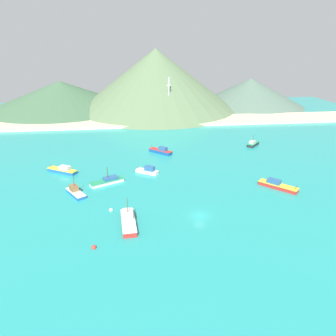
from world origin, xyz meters
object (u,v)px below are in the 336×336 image
at_px(fishing_boat_7, 128,221).
at_px(buoy_0, 111,210).
at_px(fishing_boat_2, 277,185).
at_px(fishing_boat_5, 161,151).
at_px(fishing_boat_3, 148,171).
at_px(fishing_boat_6, 63,170).
at_px(buoy_1, 94,247).
at_px(fishing_boat_4, 253,144).
at_px(fishing_boat_1, 75,192).
at_px(fishing_boat_8, 108,181).
at_px(radio_tower, 169,99).

height_order(fishing_boat_7, buoy_0, fishing_boat_7).
relative_size(fishing_boat_2, fishing_boat_5, 1.14).
height_order(fishing_boat_3, fishing_boat_6, fishing_boat_3).
bearing_deg(buoy_1, fishing_boat_4, 46.97).
bearing_deg(fishing_boat_1, fishing_boat_8, 37.89).
height_order(fishing_boat_2, fishing_boat_5, fishing_boat_5).
xyz_separation_m(fishing_boat_1, fishing_boat_2, (57.12, -2.74, 0.01)).
bearing_deg(fishing_boat_5, fishing_boat_7, -104.17).
bearing_deg(fishing_boat_8, fishing_boat_7, -75.48).
bearing_deg(fishing_boat_7, fishing_boat_8, 104.52).
distance_m(fishing_boat_4, fishing_boat_6, 74.42).
distance_m(fishing_boat_7, fishing_boat_8, 24.49).
height_order(fishing_boat_3, fishing_boat_4, fishing_boat_4).
height_order(fishing_boat_6, fishing_boat_8, fishing_boat_8).
relative_size(fishing_boat_5, radio_tower, 0.38).
height_order(buoy_0, buoy_1, buoy_1).
height_order(fishing_boat_3, radio_tower, radio_tower).
height_order(fishing_boat_3, fishing_boat_7, fishing_boat_7).
distance_m(fishing_boat_3, buoy_0, 25.26).
distance_m(fishing_boat_1, buoy_0, 14.35).
bearing_deg(fishing_boat_1, fishing_boat_2, -2.75).
bearing_deg(buoy_1, fishing_boat_1, 106.56).
bearing_deg(fishing_boat_3, fishing_boat_8, -153.03).
xyz_separation_m(buoy_0, radio_tower, (26.32, 95.34, 11.54)).
xyz_separation_m(fishing_boat_2, fishing_boat_8, (-48.77, 9.24, -0.13)).
distance_m(buoy_1, radio_tower, 114.71).
height_order(fishing_boat_1, fishing_boat_7, fishing_boat_7).
bearing_deg(fishing_boat_8, fishing_boat_4, 27.95).
bearing_deg(fishing_boat_7, buoy_0, 121.39).
distance_m(fishing_boat_5, fishing_boat_6, 36.70).
bearing_deg(buoy_1, fishing_boat_7, 48.58).
bearing_deg(fishing_boat_2, radio_tower, 103.20).
bearing_deg(fishing_boat_3, buoy_1, -109.27).
relative_size(fishing_boat_5, buoy_1, 8.57).
bearing_deg(radio_tower, fishing_boat_8, -109.66).
relative_size(fishing_boat_3, radio_tower, 0.33).
bearing_deg(fishing_boat_5, fishing_boat_3, -107.82).
height_order(fishing_boat_4, buoy_0, fishing_boat_4).
distance_m(fishing_boat_6, fishing_boat_7, 39.84).
height_order(fishing_boat_5, buoy_0, fishing_boat_5).
bearing_deg(fishing_boat_4, buoy_1, -133.03).
distance_m(fishing_boat_4, buoy_1, 84.55).
relative_size(fishing_boat_6, buoy_1, 10.18).
bearing_deg(buoy_0, fishing_boat_7, -58.61).
bearing_deg(fishing_boat_8, buoy_0, -83.79).
bearing_deg(fishing_boat_5, fishing_boat_2, -48.85).
bearing_deg(buoy_0, fishing_boat_1, 135.14).
bearing_deg(buoy_1, fishing_boat_6, 108.51).
bearing_deg(fishing_boat_2, buoy_1, -155.70).
bearing_deg(fishing_boat_4, fishing_boat_5, -172.88).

